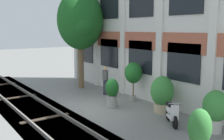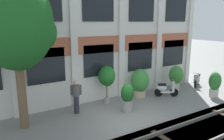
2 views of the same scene
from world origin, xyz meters
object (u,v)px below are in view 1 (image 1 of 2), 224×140
(broadleaf_tree, at_px, (80,22))
(scooter_second_parked, at_px, (171,113))
(potted_plant_fluted_column, at_px, (216,108))
(potted_plant_glazed_jar, at_px, (162,93))
(potted_plant_stone_basin, at_px, (112,92))
(potted_plant_tall_urn, at_px, (133,74))
(resident_by_doorway, at_px, (105,80))
(potted_plant_ribbed_drum, at_px, (199,132))

(broadleaf_tree, xyz_separation_m, scooter_second_parked, (7.75, -0.26, -3.72))
(broadleaf_tree, bearing_deg, scooter_second_parked, -1.92)
(potted_plant_fluted_column, distance_m, scooter_second_parked, 1.69)
(potted_plant_glazed_jar, bearing_deg, potted_plant_stone_basin, -143.39)
(potted_plant_fluted_column, bearing_deg, potted_plant_glazed_jar, 176.33)
(potted_plant_fluted_column, bearing_deg, potted_plant_stone_basin, -165.29)
(broadleaf_tree, bearing_deg, potted_plant_tall_urn, 8.67)
(potted_plant_stone_basin, distance_m, potted_plant_tall_urn, 1.70)
(resident_by_doorway, bearing_deg, potted_plant_tall_urn, 123.64)
(potted_plant_tall_urn, bearing_deg, potted_plant_ribbed_drum, -22.76)
(resident_by_doorway, bearing_deg, broadleaf_tree, -63.80)
(potted_plant_stone_basin, relative_size, potted_plant_glazed_jar, 0.85)
(potted_plant_glazed_jar, xyz_separation_m, potted_plant_ribbed_drum, (3.66, -2.31, -0.07))
(potted_plant_fluted_column, height_order, potted_plant_ribbed_drum, potted_plant_fluted_column)
(broadleaf_tree, xyz_separation_m, potted_plant_tall_urn, (4.34, 0.66, -2.72))
(broadleaf_tree, xyz_separation_m, potted_plant_stone_basin, (4.60, -0.87, -3.40))
(potted_plant_glazed_jar, relative_size, scooter_second_parked, 1.35)
(resident_by_doorway, bearing_deg, potted_plant_fluted_column, 111.95)
(potted_plant_stone_basin, bearing_deg, potted_plant_fluted_column, 14.71)
(potted_plant_stone_basin, xyz_separation_m, potted_plant_tall_urn, (-0.26, 1.53, 0.68))
(broadleaf_tree, relative_size, potted_plant_tall_urn, 2.99)
(potted_plant_tall_urn, distance_m, scooter_second_parked, 3.68)
(potted_plant_stone_basin, bearing_deg, potted_plant_glazed_jar, 36.61)
(broadleaf_tree, height_order, potted_plant_fluted_column, broadleaf_tree)
(potted_plant_fluted_column, xyz_separation_m, potted_plant_ribbed_drum, (0.88, -2.13, -0.09))
(broadleaf_tree, bearing_deg, potted_plant_stone_basin, -10.75)
(potted_plant_stone_basin, distance_m, potted_plant_ribbed_drum, 5.62)
(potted_plant_fluted_column, relative_size, scooter_second_parked, 1.28)
(potted_plant_fluted_column, height_order, potted_plant_glazed_jar, potted_plant_glazed_jar)
(potted_plant_tall_urn, distance_m, potted_plant_ribbed_drum, 6.33)
(potted_plant_stone_basin, distance_m, resident_by_doorway, 2.45)
(broadleaf_tree, bearing_deg, potted_plant_ribbed_drum, -9.93)
(potted_plant_glazed_jar, relative_size, resident_by_doorway, 1.02)
(broadleaf_tree, height_order, potted_plant_glazed_jar, broadleaf_tree)
(potted_plant_fluted_column, bearing_deg, resident_by_doorway, -178.93)
(potted_plant_ribbed_drum, bearing_deg, broadleaf_tree, 170.07)
(scooter_second_parked, xyz_separation_m, resident_by_doorway, (-5.35, 0.48, 0.43))
(potted_plant_fluted_column, distance_m, potted_plant_glazed_jar, 2.78)
(potted_plant_ribbed_drum, bearing_deg, potted_plant_fluted_column, 112.43)
(potted_plant_tall_urn, bearing_deg, potted_plant_fluted_column, -3.58)
(potted_plant_glazed_jar, distance_m, potted_plant_tall_urn, 2.23)
(potted_plant_glazed_jar, bearing_deg, broadleaf_tree, -175.32)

